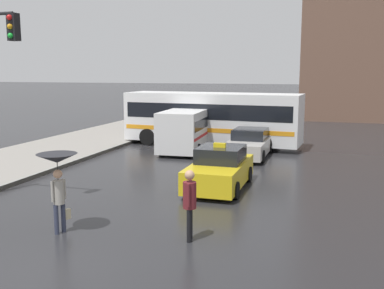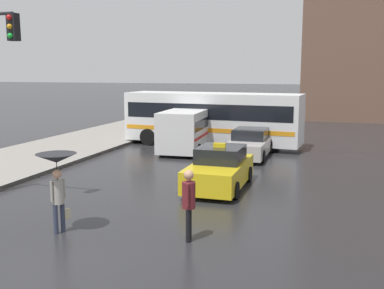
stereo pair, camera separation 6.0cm
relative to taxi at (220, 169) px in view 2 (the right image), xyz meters
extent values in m
plane|color=#262628|center=(-1.94, -8.30, -0.69)|extent=(300.00, 300.00, 0.00)
cube|color=gold|center=(0.00, -0.04, -0.13)|extent=(1.80, 4.04, 0.79)
cube|color=black|center=(0.00, 0.16, 0.54)|extent=(1.58, 1.82, 0.56)
cylinder|color=black|center=(0.86, -1.30, -0.39)|extent=(0.20, 0.60, 0.60)
cylinder|color=black|center=(-0.85, -1.30, -0.39)|extent=(0.20, 0.60, 0.60)
cylinder|color=black|center=(0.86, 1.21, -0.39)|extent=(0.20, 0.60, 0.60)
cylinder|color=black|center=(-0.85, 1.21, -0.39)|extent=(0.20, 0.60, 0.60)
cube|color=yellow|center=(0.00, -0.04, 0.90)|extent=(0.44, 0.16, 0.16)
cube|color=#B7B2AD|center=(-0.03, 6.38, -0.17)|extent=(1.80, 4.39, 0.72)
cube|color=black|center=(-0.03, 6.60, 0.44)|extent=(1.58, 1.97, 0.50)
cylinder|color=black|center=(0.83, 5.02, -0.39)|extent=(0.20, 0.60, 0.60)
cylinder|color=black|center=(-0.88, 5.02, -0.39)|extent=(0.20, 0.60, 0.60)
cylinder|color=black|center=(0.83, 7.74, -0.39)|extent=(0.20, 0.60, 0.60)
cylinder|color=black|center=(-0.88, 7.74, -0.39)|extent=(0.20, 0.60, 0.60)
cube|color=silver|center=(-3.59, 7.34, 0.49)|extent=(2.31, 5.49, 2.04)
cube|color=black|center=(-3.59, 7.34, 0.85)|extent=(2.30, 5.06, 0.53)
cube|color=red|center=(-3.59, 7.34, 0.23)|extent=(2.32, 5.27, 0.14)
cylinder|color=black|center=(-2.55, 5.79, -0.38)|extent=(0.24, 0.64, 0.63)
cylinder|color=black|center=(-4.45, 5.68, -0.38)|extent=(0.24, 0.64, 0.63)
cylinder|color=black|center=(-2.74, 9.01, -0.38)|extent=(0.24, 0.64, 0.63)
cylinder|color=black|center=(-4.63, 8.90, -0.38)|extent=(0.24, 0.64, 0.63)
cube|color=silver|center=(-2.70, 9.17, 0.95)|extent=(10.21, 3.21, 2.76)
cube|color=black|center=(-2.70, 9.17, 1.36)|extent=(9.71, 3.19, 0.85)
cube|color=orange|center=(-2.70, 9.17, 0.36)|extent=(9.91, 3.21, 0.24)
cylinder|color=black|center=(-6.30, 8.23, -0.21)|extent=(0.98, 0.35, 0.96)
cylinder|color=black|center=(-6.12, 10.62, -0.21)|extent=(0.98, 0.35, 0.96)
cylinder|color=black|center=(0.48, 7.74, -0.21)|extent=(0.98, 0.35, 0.96)
cylinder|color=black|center=(0.65, 10.14, -0.21)|extent=(0.98, 0.35, 0.96)
cylinder|color=#2D3347|center=(-2.96, -5.90, -0.29)|extent=(0.15, 0.15, 0.80)
cylinder|color=#2D3347|center=(-2.88, -5.70, -0.29)|extent=(0.15, 0.15, 0.80)
cylinder|color=gray|center=(-2.92, -5.80, 0.42)|extent=(0.38, 0.38, 0.63)
sphere|color=tan|center=(-2.92, -5.80, 0.91)|extent=(0.23, 0.23, 0.23)
cylinder|color=gray|center=(-2.99, -5.98, 0.47)|extent=(0.09, 0.09, 0.54)
cylinder|color=gray|center=(-2.86, -5.63, 0.47)|extent=(0.09, 0.09, 0.54)
cone|color=#232328|center=(-2.92, -5.80, 1.32)|extent=(1.05, 1.05, 0.24)
cylinder|color=black|center=(-2.92, -5.80, 0.98)|extent=(0.02, 0.02, 0.68)
cube|color=#BFB28C|center=(-2.87, -5.53, -0.25)|extent=(0.16, 0.20, 0.28)
cylinder|color=black|center=(0.50, -5.21, -0.27)|extent=(0.14, 0.14, 0.85)
cylinder|color=black|center=(0.53, -5.42, -0.27)|extent=(0.14, 0.14, 0.85)
cylinder|color=maroon|center=(0.51, -5.31, 0.49)|extent=(0.39, 0.39, 0.67)
sphere|color=tan|center=(0.51, -5.31, 1.00)|extent=(0.25, 0.25, 0.25)
cylinder|color=maroon|center=(0.48, -5.11, 0.54)|extent=(0.08, 0.08, 0.57)
cylinder|color=maroon|center=(0.55, -5.52, 0.54)|extent=(0.08, 0.08, 0.57)
cube|color=black|center=(-5.28, -4.18, 4.83)|extent=(0.28, 0.28, 0.80)
sphere|color=red|center=(-5.28, -4.34, 5.09)|extent=(0.16, 0.16, 0.16)
sphere|color=orange|center=(-5.28, -4.34, 4.83)|extent=(0.16, 0.16, 0.16)
sphere|color=green|center=(-5.28, -4.34, 4.57)|extent=(0.16, 0.16, 0.16)
camera|label=1|loc=(3.76, -15.63, 3.53)|focal=42.00mm
camera|label=2|loc=(3.81, -15.61, 3.53)|focal=42.00mm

